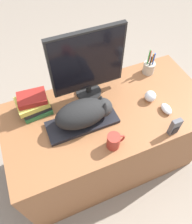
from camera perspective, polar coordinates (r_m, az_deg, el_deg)
ground_plane at (r=1.93m, az=6.70°, el=-20.44°), size 12.00×12.00×0.00m
desk at (r=1.71m, az=2.78°, el=-7.15°), size 1.36×0.67×0.72m
keyboard at (r=1.35m, az=-3.60°, el=-2.74°), size 0.44×0.17×0.02m
cat at (r=1.28m, az=-2.87°, el=-0.14°), size 0.35×0.18×0.16m
monitor at (r=1.33m, az=-2.18°, el=12.39°), size 0.47×0.17×0.48m
computer_mouse at (r=1.46m, az=17.89°, el=0.80°), size 0.06×0.09×0.04m
coffee_mug at (r=1.23m, az=4.71°, el=-7.59°), size 0.11×0.08×0.10m
pen_cup at (r=1.67m, az=13.65°, el=11.28°), size 0.08×0.08×0.20m
baseball at (r=1.48m, az=13.99°, el=4.04°), size 0.07×0.07×0.07m
phone at (r=1.35m, az=19.90°, el=-3.66°), size 0.06×0.03×0.12m
book_stack at (r=1.42m, az=-15.98°, el=2.09°), size 0.21×0.18×0.14m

